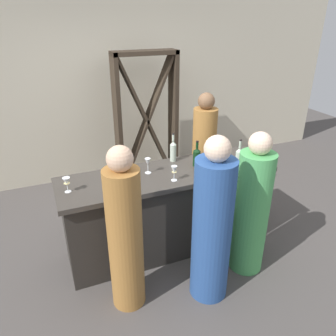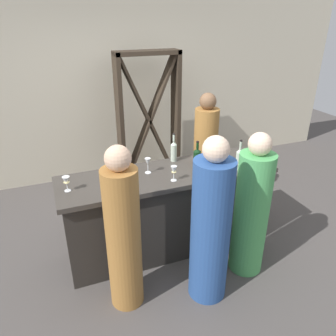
# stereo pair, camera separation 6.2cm
# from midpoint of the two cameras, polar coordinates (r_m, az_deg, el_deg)

# --- Properties ---
(ground_plane) EXTENTS (12.00, 12.00, 0.00)m
(ground_plane) POSITION_cam_midpoint_polar(r_m,az_deg,el_deg) (3.91, -0.47, -13.34)
(ground_plane) COLOR #4C4744
(back_wall) EXTENTS (8.00, 0.10, 2.80)m
(back_wall) POSITION_cam_midpoint_polar(r_m,az_deg,el_deg) (5.26, -9.83, 13.60)
(back_wall) COLOR beige
(back_wall) RESTS_ON ground
(bar_counter) EXTENTS (2.27, 0.67, 0.95)m
(bar_counter) POSITION_cam_midpoint_polar(r_m,az_deg,el_deg) (3.63, -0.50, -7.44)
(bar_counter) COLOR #2A2723
(bar_counter) RESTS_ON ground
(wine_rack) EXTENTS (0.93, 0.28, 1.99)m
(wine_rack) POSITION_cam_midpoint_polar(r_m,az_deg,el_deg) (4.93, -4.14, 8.24)
(wine_rack) COLOR #33281E
(wine_rack) RESTS_ON ground
(wine_bottle_leftmost_clear_pale) EXTENTS (0.07, 0.07, 0.32)m
(wine_bottle_leftmost_clear_pale) POSITION_cam_midpoint_polar(r_m,az_deg,el_deg) (3.61, 0.41, 3.06)
(wine_bottle_leftmost_clear_pale) COLOR #B7C6B2
(wine_bottle_leftmost_clear_pale) RESTS_ON bar_counter
(wine_bottle_second_left_dark_green) EXTENTS (0.08, 0.08, 0.28)m
(wine_bottle_second_left_dark_green) POSITION_cam_midpoint_polar(r_m,az_deg,el_deg) (3.51, 4.53, 2.02)
(wine_bottle_second_left_dark_green) COLOR black
(wine_bottle_second_left_dark_green) RESTS_ON bar_counter
(wine_bottle_center_clear_pale) EXTENTS (0.07, 0.07, 0.33)m
(wine_bottle_center_clear_pale) POSITION_cam_midpoint_polar(r_m,az_deg,el_deg) (3.50, 11.77, 1.77)
(wine_bottle_center_clear_pale) COLOR #B7C6B2
(wine_bottle_center_clear_pale) RESTS_ON bar_counter
(wine_glass_near_left) EXTENTS (0.06, 0.06, 0.16)m
(wine_glass_near_left) POSITION_cam_midpoint_polar(r_m,az_deg,el_deg) (3.19, 0.53, -0.53)
(wine_glass_near_left) COLOR white
(wine_glass_near_left) RESTS_ON bar_counter
(wine_glass_near_center) EXTENTS (0.07, 0.07, 0.15)m
(wine_glass_near_center) POSITION_cam_midpoint_polar(r_m,az_deg,el_deg) (3.14, -17.83, -2.39)
(wine_glass_near_center) COLOR white
(wine_glass_near_center) RESTS_ON bar_counter
(wine_glass_near_right) EXTENTS (0.06, 0.06, 0.16)m
(wine_glass_near_right) POSITION_cam_midpoint_polar(r_m,az_deg,el_deg) (3.34, -4.09, 0.95)
(wine_glass_near_right) COLOR white
(wine_glass_near_right) RESTS_ON bar_counter
(person_left_guest) EXTENTS (0.37, 0.37, 1.60)m
(person_left_guest) POSITION_cam_midpoint_polar(r_m,az_deg,el_deg) (2.94, 7.09, -10.31)
(person_left_guest) COLOR #284C8C
(person_left_guest) RESTS_ON ground
(person_center_guest) EXTENTS (0.43, 0.43, 1.50)m
(person_center_guest) POSITION_cam_midpoint_polar(r_m,az_deg,el_deg) (3.33, 13.88, -7.13)
(person_center_guest) COLOR #4CA559
(person_center_guest) RESTS_ON ground
(person_right_guest) EXTENTS (0.34, 0.34, 1.56)m
(person_right_guest) POSITION_cam_midpoint_polar(r_m,az_deg,el_deg) (2.86, -8.12, -11.73)
(person_right_guest) COLOR #9E6B33
(person_right_guest) RESTS_ON ground
(person_server_behind) EXTENTS (0.33, 0.33, 1.59)m
(person_server_behind) POSITION_cam_midpoint_polar(r_m,az_deg,el_deg) (4.27, 5.80, 1.85)
(person_server_behind) COLOR #9E6B33
(person_server_behind) RESTS_ON ground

